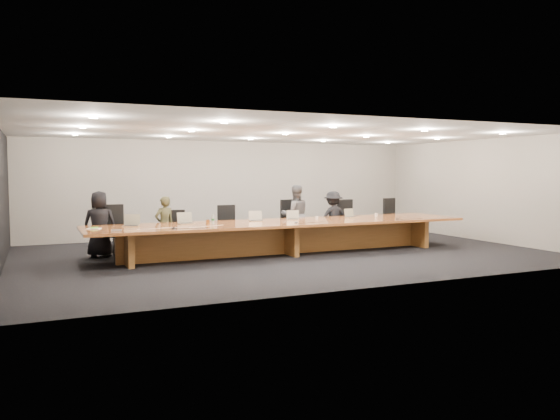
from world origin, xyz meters
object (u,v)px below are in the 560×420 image
object	(u,v)px
laptop_b	(186,218)
amber_mug	(208,222)
laptop_d	(293,215)
mic_right	(398,219)
chair_far_left	(114,230)
mic_center	(296,222)
laptop_a	(131,220)
person_b	(164,225)
mic_left	(174,228)
chair_mid_right	(294,222)
person_c	(295,215)
conference_table	(285,231)
chair_left	(177,231)
av_box	(116,230)
water_bottle	(213,220)
person_a	(100,224)
chair_right	(349,220)
person_d	(333,217)
chair_mid_left	(229,226)
chair_far_right	(396,218)
paper_cup_far	(376,215)
laptop_e	(352,213)
laptop_c	(257,216)

from	to	relation	value
laptop_b	amber_mug	xyz separation A→B (m)	(0.43, -0.23, -0.08)
laptop_d	mic_right	world-z (taller)	laptop_d
chair_far_left	mic_center	bearing A→B (deg)	-21.98
laptop_a	person_b	bearing A→B (deg)	65.35
amber_mug	mic_left	world-z (taller)	amber_mug
chair_mid_right	mic_left	size ratio (longest dim) A/B	9.66
laptop_d	person_c	bearing A→B (deg)	82.25
conference_table	chair_left	xyz separation A→B (m)	(-2.26, 1.21, -0.01)
conference_table	av_box	world-z (taller)	av_box
laptop_b	water_bottle	distance (m)	0.60
person_b	person_c	world-z (taller)	person_c
av_box	mic_left	world-z (taller)	mic_left
person_a	chair_right	bearing A→B (deg)	-165.90
mic_center	laptop_d	bearing A→B (deg)	69.02
person_d	person_b	bearing A→B (deg)	1.49
chair_far_left	laptop_a	world-z (taller)	chair_far_left
chair_mid_left	chair_left	bearing A→B (deg)	-176.21
chair_far_right	mic_right	size ratio (longest dim) A/B	10.98
chair_far_left	av_box	size ratio (longest dim) A/B	6.11
chair_mid_right	laptop_d	world-z (taller)	chair_mid_right
person_a	person_d	distance (m)	5.96
conference_table	paper_cup_far	xyz separation A→B (m)	(2.68, 0.24, 0.28)
person_b	chair_far_right	bearing A→B (deg)	162.57
laptop_b	paper_cup_far	size ratio (longest dim) A/B	3.50
water_bottle	mic_left	size ratio (longest dim) A/B	1.63
chair_mid_right	mic_left	distance (m)	4.09
person_a	laptop_e	xyz separation A→B (m)	(6.02, -0.84, 0.12)
person_c	laptop_d	bearing A→B (deg)	71.18
water_bottle	av_box	xyz separation A→B (m)	(-2.15, -0.63, -0.09)
laptop_d	amber_mug	bearing A→B (deg)	-152.98
chair_right	laptop_c	bearing A→B (deg)	-163.74
chair_right	person_d	bearing A→B (deg)	-168.58
person_c	mic_center	xyz separation A→B (m)	(-0.81, -1.70, -0.02)
chair_left	av_box	xyz separation A→B (m)	(-1.61, -1.75, 0.25)
chair_mid_left	laptop_d	distance (m)	1.64
laptop_a	mic_left	bearing A→B (deg)	-30.48
laptop_b	paper_cup_far	world-z (taller)	laptop_b
chair_left	person_a	xyz separation A→B (m)	(-1.74, -0.00, 0.23)
chair_left	laptop_a	xyz separation A→B (m)	(-1.20, -0.91, 0.37)
laptop_d	mic_right	size ratio (longest dim) A/B	2.74
chair_mid_right	laptop_e	size ratio (longest dim) A/B	4.12
laptop_a	laptop_c	distance (m)	2.89
conference_table	chair_far_right	xyz separation A→B (m)	(3.98, 1.17, 0.07)
conference_table	water_bottle	distance (m)	1.75
chair_far_right	mic_center	bearing A→B (deg)	-175.77
chair_far_right	person_b	distance (m)	6.54
water_bottle	mic_right	bearing A→B (deg)	-8.46
chair_left	laptop_c	world-z (taller)	chair_left
chair_right	person_d	xyz separation A→B (m)	(-0.58, -0.12, 0.11)
water_bottle	person_c	bearing A→B (deg)	24.47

